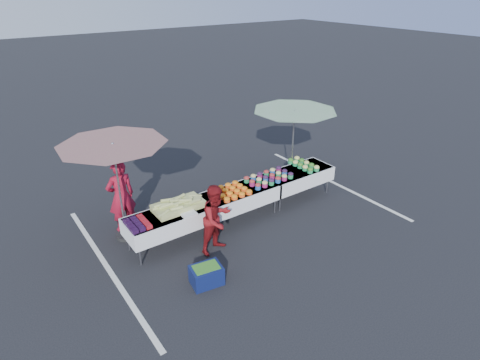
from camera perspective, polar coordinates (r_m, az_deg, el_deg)
ground at (r=9.57m, az=0.00°, el=-5.37°), size 80.00×80.00×0.00m
stripe_left at (r=8.46m, az=-18.32°, el=-11.74°), size 0.10×5.00×0.00m
stripe_right at (r=11.49m, az=13.10°, el=-0.33°), size 0.10×5.00×0.00m
table_left at (r=8.50m, az=-9.97°, el=-5.66°), size 1.86×0.81×0.75m
table_center at (r=9.28m, az=0.00°, el=-2.31°), size 1.86×0.81×0.75m
table_right at (r=10.31m, az=8.17°, el=0.51°), size 1.86×0.81×0.75m
berry_punnets at (r=8.13m, az=-14.39°, el=-6.07°), size 0.40×0.54×0.08m
corn_pile at (r=8.49m, az=-8.77°, el=-3.59°), size 1.16×0.57×0.26m
plastic_bags at (r=8.28m, az=-7.29°, el=-4.84°), size 0.30×0.25×0.05m
carrot_bowls at (r=9.04m, az=-1.25°, el=-1.57°), size 0.75×0.69×0.11m
potato_cups at (r=9.63m, az=4.12°, el=0.41°), size 1.14×0.58×0.16m
bean_baskets at (r=10.43m, az=9.00°, el=2.21°), size 0.36×0.86×0.15m
vendor at (r=9.11m, az=-16.55°, el=-2.22°), size 0.63×0.42×1.68m
customer at (r=8.13m, az=-3.32°, el=-5.56°), size 0.83×0.71×1.49m
umbrella_left at (r=8.32m, az=-17.52°, el=3.77°), size 2.78×2.78×2.22m
umbrella_right at (r=10.28m, az=7.74°, el=8.84°), size 2.70×2.70×2.18m
storage_bin at (r=7.61m, az=-4.79°, el=-13.28°), size 0.63×0.50×0.37m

